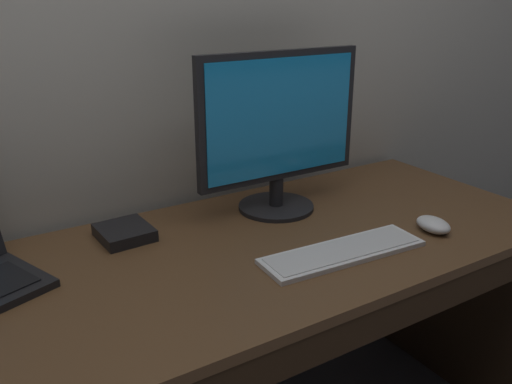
{
  "coord_description": "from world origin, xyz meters",
  "views": [
    {
      "loc": [
        -0.52,
        -1.03,
        1.33
      ],
      "look_at": [
        0.12,
        0.0,
        0.88
      ],
      "focal_mm": 37.78,
      "sensor_mm": 36.0,
      "label": 1
    }
  ],
  "objects": [
    {
      "name": "desk",
      "position": [
        0.0,
        -0.02,
        0.56
      ],
      "size": [
        1.88,
        0.7,
        0.74
      ],
      "color": "brown",
      "rests_on": "ground"
    },
    {
      "name": "external_monitor",
      "position": [
        0.29,
        0.16,
        0.98
      ],
      "size": [
        0.5,
        0.22,
        0.45
      ],
      "color": "black",
      "rests_on": "desk"
    },
    {
      "name": "wired_keyboard",
      "position": [
        0.27,
        -0.16,
        0.75
      ],
      "size": [
        0.42,
        0.14,
        0.01
      ],
      "color": "white",
      "rests_on": "desk"
    },
    {
      "name": "computer_mouse",
      "position": [
        0.55,
        -0.18,
        0.76
      ],
      "size": [
        0.08,
        0.11,
        0.04
      ],
      "primitive_type": "ellipsoid",
      "rotation": [
        0.0,
        0.0,
        -0.08
      ],
      "color": "white",
      "rests_on": "desk"
    },
    {
      "name": "external_drive_box",
      "position": [
        -0.15,
        0.21,
        0.76
      ],
      "size": [
        0.13,
        0.14,
        0.03
      ],
      "primitive_type": "cube",
      "rotation": [
        0.0,
        0.0,
        0.04
      ],
      "color": "black",
      "rests_on": "desk"
    }
  ]
}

